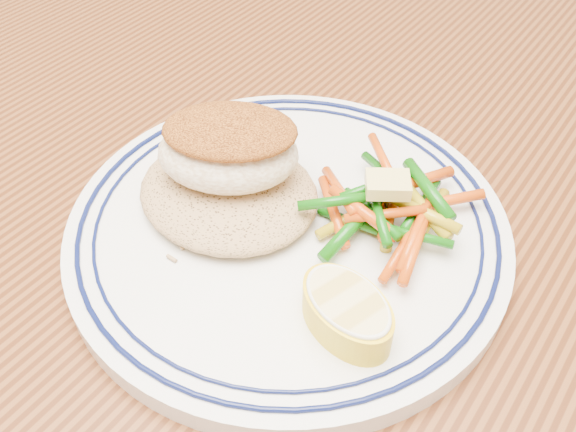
{
  "coord_description": "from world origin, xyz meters",
  "views": [
    {
      "loc": [
        0.19,
        -0.27,
        1.05
      ],
      "look_at": [
        0.03,
        -0.05,
        0.77
      ],
      "focal_mm": 40.0,
      "sensor_mm": 36.0,
      "label": 1
    }
  ],
  "objects_px": {
    "plate": "(288,228)",
    "vegetable_pile": "(391,209)",
    "rice_pilaf": "(228,189)",
    "lemon_wedge": "(347,311)",
    "fish_fillet": "(229,148)",
    "dining_table": "(292,271)"
  },
  "relations": [
    {
      "from": "rice_pilaf",
      "to": "plate",
      "type": "bearing_deg",
      "value": 10.29
    },
    {
      "from": "fish_fillet",
      "to": "lemon_wedge",
      "type": "relative_size",
      "value": 1.57
    },
    {
      "from": "rice_pilaf",
      "to": "vegetable_pile",
      "type": "relative_size",
      "value": 1.07
    },
    {
      "from": "plate",
      "to": "vegetable_pile",
      "type": "distance_m",
      "value": 0.06
    },
    {
      "from": "plate",
      "to": "lemon_wedge",
      "type": "xyz_separation_m",
      "value": [
        0.07,
        -0.04,
        0.02
      ]
    },
    {
      "from": "vegetable_pile",
      "to": "lemon_wedge",
      "type": "height_order",
      "value": "vegetable_pile"
    },
    {
      "from": "fish_fillet",
      "to": "plate",
      "type": "bearing_deg",
      "value": 0.54
    },
    {
      "from": "dining_table",
      "to": "fish_fillet",
      "type": "xyz_separation_m",
      "value": [
        -0.01,
        -0.05,
        0.15
      ]
    },
    {
      "from": "rice_pilaf",
      "to": "vegetable_pile",
      "type": "bearing_deg",
      "value": 24.14
    },
    {
      "from": "dining_table",
      "to": "lemon_wedge",
      "type": "distance_m",
      "value": 0.18
    },
    {
      "from": "plate",
      "to": "fish_fillet",
      "type": "relative_size",
      "value": 2.57
    },
    {
      "from": "rice_pilaf",
      "to": "vegetable_pile",
      "type": "distance_m",
      "value": 0.1
    },
    {
      "from": "fish_fillet",
      "to": "vegetable_pile",
      "type": "relative_size",
      "value": 0.97
    },
    {
      "from": "fish_fillet",
      "to": "lemon_wedge",
      "type": "distance_m",
      "value": 0.12
    },
    {
      "from": "plate",
      "to": "rice_pilaf",
      "type": "height_order",
      "value": "rice_pilaf"
    },
    {
      "from": "plate",
      "to": "lemon_wedge",
      "type": "height_order",
      "value": "lemon_wedge"
    },
    {
      "from": "dining_table",
      "to": "lemon_wedge",
      "type": "xyz_separation_m",
      "value": [
        0.1,
        -0.09,
        0.12
      ]
    },
    {
      "from": "fish_fillet",
      "to": "vegetable_pile",
      "type": "height_order",
      "value": "fish_fillet"
    },
    {
      "from": "dining_table",
      "to": "plate",
      "type": "distance_m",
      "value": 0.12
    },
    {
      "from": "dining_table",
      "to": "plate",
      "type": "xyz_separation_m",
      "value": [
        0.03,
        -0.05,
        0.11
      ]
    },
    {
      "from": "plate",
      "to": "vegetable_pile",
      "type": "relative_size",
      "value": 2.49
    },
    {
      "from": "fish_fillet",
      "to": "lemon_wedge",
      "type": "bearing_deg",
      "value": -21.23
    }
  ]
}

